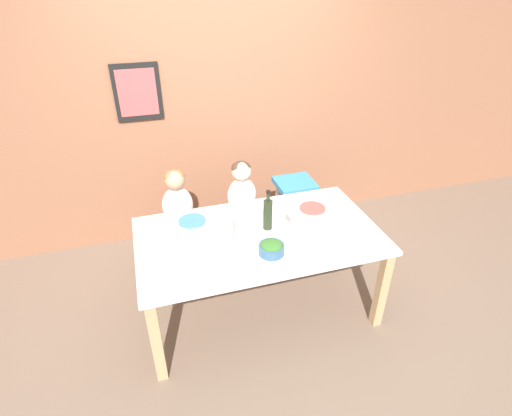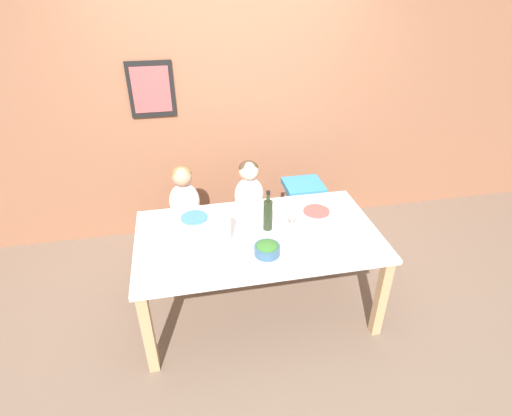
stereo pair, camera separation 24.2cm
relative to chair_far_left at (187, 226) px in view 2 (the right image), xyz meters
The scene contains 15 objects.
ground_plane 0.97m from the chair_far_left, 55.19° to the right, with size 14.00×14.00×0.00m, color #705B4C.
wall_back 1.24m from the chair_far_left, 49.85° to the left, with size 10.00×0.09×2.70m.
dining_table 0.93m from the chair_far_left, 55.19° to the right, with size 1.78×0.99×0.73m.
chair_far_left is the anchor object (origin of this frame).
chair_far_center 0.58m from the chair_far_left, ahead, with size 0.41×0.39×0.47m.
chair_right_highchair 1.10m from the chair_far_left, ahead, with size 0.35×0.33×0.72m.
person_child_left 0.34m from the chair_far_left, 90.00° to the left, with size 0.27×0.18×0.51m.
person_child_center 0.67m from the chair_far_left, ahead, with size 0.27×0.18×0.51m.
wine_bottle 1.01m from the chair_far_left, 48.77° to the right, with size 0.07×0.07×0.32m.
paper_towel_roll 0.95m from the chair_far_left, 72.65° to the right, with size 0.12×0.12×0.27m.
wine_glass_near 1.16m from the chair_far_left, 43.70° to the right, with size 0.07×0.07×0.20m.
salad_bowl_large 1.17m from the chair_far_left, 61.89° to the right, with size 0.18×0.18×0.09m.
dinner_plate_front_left 1.05m from the chair_far_left, 89.94° to the right, with size 0.21×0.21×0.01m.
dinner_plate_back_left 0.55m from the chair_far_left, 81.40° to the right, with size 0.21×0.21×0.01m.
dinner_plate_back_right 1.20m from the chair_far_left, 26.80° to the right, with size 0.21×0.21×0.01m.
Camera 2 is at (-0.49, -2.35, 2.42)m, focal length 28.00 mm.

